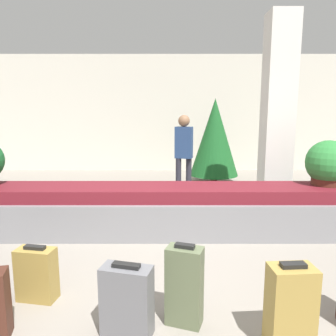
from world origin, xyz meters
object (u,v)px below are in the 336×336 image
(traveler_0, at_px, (184,149))
(decorated_tree, at_px, (215,137))
(suitcase_6, at_px, (37,274))
(potted_plant_0, at_px, (328,164))
(pillar, at_px, (277,115))
(suitcase_2, at_px, (290,308))
(suitcase_5, at_px, (184,286))
(suitcase_4, at_px, (127,301))

(traveler_0, bearing_deg, decorated_tree, 78.37)
(suitcase_6, height_order, decorated_tree, decorated_tree)
(suitcase_6, distance_m, decorated_tree, 5.46)
(potted_plant_0, bearing_deg, traveler_0, 135.44)
(pillar, height_order, decorated_tree, pillar)
(pillar, distance_m, suitcase_2, 3.73)
(suitcase_6, relative_size, potted_plant_0, 0.81)
(pillar, xyz_separation_m, traveler_0, (-1.49, 0.85, -0.66))
(potted_plant_0, height_order, decorated_tree, decorated_tree)
(suitcase_5, height_order, potted_plant_0, potted_plant_0)
(pillar, bearing_deg, suitcase_6, -136.99)
(pillar, xyz_separation_m, potted_plant_0, (0.40, -1.01, -0.66))
(suitcase_4, xyz_separation_m, traveler_0, (0.61, 4.07, 0.67))
(suitcase_5, xyz_separation_m, potted_plant_0, (2.07, 2.07, 0.63))
(traveler_0, bearing_deg, pillar, -10.76)
(suitcase_2, xyz_separation_m, potted_plant_0, (1.35, 2.36, 0.63))
(potted_plant_0, bearing_deg, suitcase_2, -119.82)
(suitcase_4, xyz_separation_m, potted_plant_0, (2.50, 2.21, 0.67))
(traveler_0, xyz_separation_m, decorated_tree, (0.78, 1.31, 0.12))
(suitcase_4, relative_size, suitcase_5, 0.86)
(traveler_0, relative_size, decorated_tree, 0.81)
(pillar, bearing_deg, traveler_0, 150.29)
(suitcase_5, bearing_deg, pillar, 80.01)
(potted_plant_0, relative_size, decorated_tree, 0.32)
(suitcase_6, bearing_deg, pillar, 52.92)
(pillar, xyz_separation_m, decorated_tree, (-0.71, 2.16, -0.53))
(suitcase_5, xyz_separation_m, traveler_0, (0.18, 3.94, 0.62))
(suitcase_6, relative_size, traveler_0, 0.31)
(suitcase_2, bearing_deg, pillar, 70.02)
(suitcase_2, xyz_separation_m, suitcase_6, (-2.00, 0.62, -0.07))
(suitcase_2, relative_size, suitcase_4, 1.13)
(suitcase_4, height_order, traveler_0, traveler_0)
(suitcase_2, distance_m, suitcase_6, 2.09)
(pillar, height_order, suitcase_4, pillar)
(traveler_0, bearing_deg, suitcase_5, -73.62)
(suitcase_4, height_order, suitcase_6, suitcase_4)
(suitcase_2, relative_size, suitcase_6, 1.28)
(pillar, height_order, suitcase_2, pillar)
(suitcase_4, relative_size, potted_plant_0, 0.91)
(suitcase_2, xyz_separation_m, suitcase_5, (-0.72, 0.28, 0.01))
(suitcase_5, distance_m, potted_plant_0, 3.00)
(traveler_0, bearing_deg, suitcase_6, -93.11)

